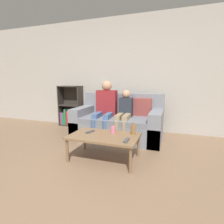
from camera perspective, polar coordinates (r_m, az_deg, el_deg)
name	(u,v)px	position (r m, az deg, el deg)	size (l,w,h in m)	color
ground_plane	(56,191)	(2.14, -17.73, -23.25)	(22.00, 22.00, 0.00)	#84664C
wall_back	(124,75)	(4.22, 3.80, 12.04)	(12.00, 0.06, 2.60)	#B7B2A8
couch	(119,123)	(3.62, 2.20, -3.65)	(1.76, 0.93, 0.89)	gray
bookshelf	(71,110)	(4.71, -13.34, 0.49)	(0.60, 0.28, 1.03)	#332D28
coffee_table	(104,138)	(2.60, -2.63, -8.32)	(1.01, 0.61, 0.37)	brown
person_adult	(106,105)	(3.55, -2.10, 2.37)	(0.42, 0.66, 1.17)	#476693
person_child	(124,112)	(3.40, 4.07, -0.01)	(0.27, 0.65, 0.98)	#9E8966
cup_near	(113,130)	(2.68, 0.36, -5.79)	(0.07, 0.07, 0.11)	pink
tv_remote_0	(90,132)	(2.74, -7.18, -6.38)	(0.09, 0.18, 0.02)	#47474C
tv_remote_1	(126,140)	(2.35, 4.73, -9.21)	(0.05, 0.17, 0.02)	#47474C
bottle	(133,129)	(2.62, 6.95, -5.65)	(0.06, 0.06, 0.18)	olive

